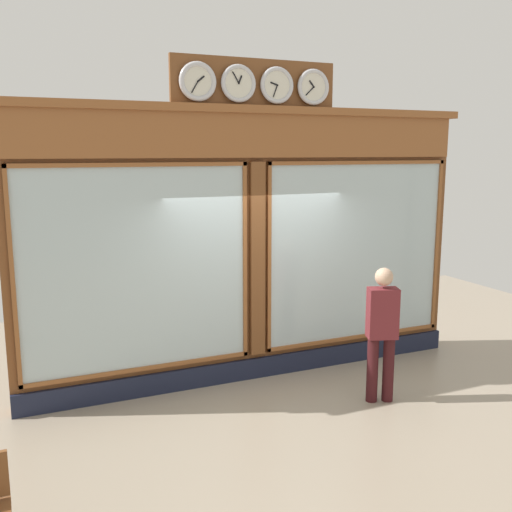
% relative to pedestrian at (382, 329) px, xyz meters
% --- Properties ---
extents(ground_plane, '(14.00, 14.00, 0.00)m').
position_rel_pedestrian_xyz_m(ground_plane, '(1.10, 1.47, -0.93)').
color(ground_plane, gray).
extents(shop_facade, '(6.36, 0.42, 4.21)m').
position_rel_pedestrian_xyz_m(shop_facade, '(1.10, -1.45, 0.92)').
color(shop_facade, brown).
rests_on(shop_facade, ground_plane).
extents(pedestrian, '(0.41, 0.33, 1.69)m').
position_rel_pedestrian_xyz_m(pedestrian, '(0.00, 0.00, 0.00)').
color(pedestrian, '#3A1316').
rests_on(pedestrian, ground_plane).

